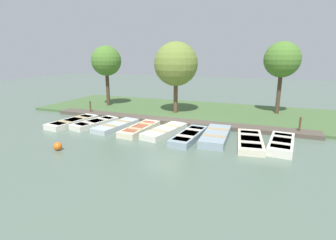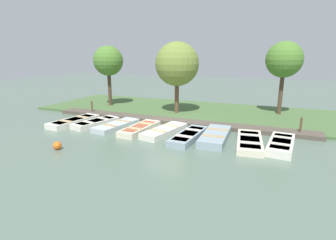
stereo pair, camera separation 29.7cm
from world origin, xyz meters
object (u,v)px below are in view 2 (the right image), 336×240
rowboat_1 (96,123)px  mooring_post_near (92,107)px  mooring_post_far (301,126)px  buoy (57,146)px  rowboat_7 (250,142)px  rowboat_3 (140,128)px  rowboat_5 (189,136)px  rowboat_0 (74,121)px  rowboat_6 (215,136)px  rowboat_8 (281,144)px  rowboat_2 (117,125)px  park_tree_far_left (108,61)px  park_tree_center (284,60)px  rowboat_4 (165,131)px  park_tree_left (177,64)px

rowboat_1 → mooring_post_near: 3.43m
mooring_post_far → buoy: (6.92, -10.91, -0.35)m
rowboat_7 → rowboat_3: bearing=-96.7°
rowboat_5 → rowboat_0: bearing=-87.8°
rowboat_1 → rowboat_6: 7.80m
rowboat_1 → rowboat_7: (0.13, 9.58, -0.01)m
rowboat_3 → mooring_post_far: (-2.67, 8.73, 0.37)m
rowboat_8 → rowboat_2: bearing=-85.4°
rowboat_2 → mooring_post_near: 4.63m
rowboat_1 → park_tree_far_left: bearing=-140.1°
mooring_post_far → park_tree_center: bearing=-166.9°
rowboat_4 → rowboat_7: 4.72m
mooring_post_near → rowboat_4: bearing=70.3°
rowboat_0 → rowboat_6: 9.35m
rowboat_0 → rowboat_7: size_ratio=1.01×
rowboat_4 → buoy: 5.74m
rowboat_1 → rowboat_6: (0.01, 7.80, 0.04)m
mooring_post_near → rowboat_1: bearing=42.0°
rowboat_4 → mooring_post_near: bearing=-98.3°
buoy → park_tree_left: (-9.30, 2.60, 3.57)m
mooring_post_near → rowboat_3: bearing=64.4°
rowboat_6 → rowboat_0: bearing=-90.9°
rowboat_1 → rowboat_5: 6.47m
rowboat_1 → mooring_post_far: (-2.53, 12.03, 0.37)m
rowboat_1 → rowboat_4: rowboat_4 is taller
rowboat_6 → rowboat_4: bearing=-92.2°
rowboat_1 → park_tree_left: size_ratio=0.61×
mooring_post_near → mooring_post_far: size_ratio=1.00×
rowboat_0 → mooring_post_far: bearing=109.1°
buoy → park_tree_left: bearing=164.4°
rowboat_8 → mooring_post_far: 2.79m
rowboat_5 → park_tree_center: bearing=154.1°
buoy → park_tree_far_left: park_tree_far_left is taller
rowboat_8 → park_tree_far_left: 15.34m
rowboat_2 → mooring_post_far: 10.76m
buoy → park_tree_center: bearing=140.4°
rowboat_4 → rowboat_5: (0.44, 1.60, 0.01)m
rowboat_4 → rowboat_8: size_ratio=1.10×
mooring_post_far → park_tree_far_left: size_ratio=0.21×
rowboat_1 → rowboat_7: rowboat_1 is taller
mooring_post_near → park_tree_center: (-4.87, 13.18, 3.53)m
rowboat_0 → rowboat_5: bearing=96.1°
rowboat_5 → park_tree_far_left: bearing=-119.8°
rowboat_1 → park_tree_far_left: (-5.59, -2.73, 3.74)m
rowboat_6 → rowboat_3: bearing=-90.8°
rowboat_5 → rowboat_8: 4.61m
buoy → park_tree_far_left: 11.32m
rowboat_0 → rowboat_4: bearing=99.6°
mooring_post_near → park_tree_far_left: park_tree_far_left is taller
rowboat_3 → mooring_post_near: 6.20m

